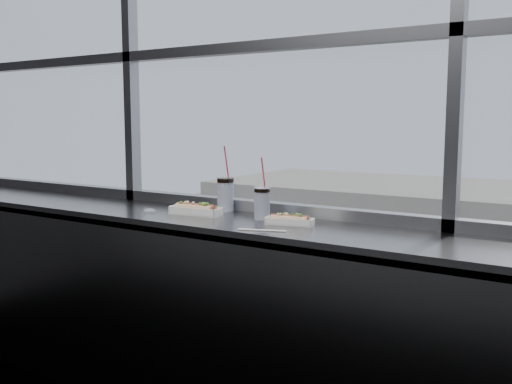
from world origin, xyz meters
The scene contains 12 objects.
wall_back_lower centered at (0.00, 1.50, 0.55)m, with size 6.00×6.00×0.00m, color black.
counter centered at (0.00, 1.23, 1.07)m, with size 6.00×0.55×0.06m, color gray.
counter_fascia centered at (0.00, 0.97, 0.55)m, with size 6.00×0.04×1.04m, color gray.
hotdog_tray_left centered at (-0.27, 1.22, 1.13)m, with size 0.30×0.12×0.07m.
hotdog_tray_right centered at (0.30, 1.24, 1.12)m, with size 0.25×0.13×0.06m.
soda_cup_left centered at (-0.21, 1.42, 1.21)m, with size 0.10×0.10×0.37m.
soda_cup_right centered at (0.10, 1.30, 1.19)m, with size 0.09×0.09×0.32m.
loose_straw centered at (0.27, 1.03, 1.10)m, with size 0.01×0.01×0.22m, color white.
wrapper centered at (-0.54, 1.15, 1.11)m, with size 0.09×0.06×0.02m, color silver.
car_near_a centered at (-13.08, 17.50, -9.86)m, with size 6.50×2.71×2.17m, color #9F9F9F.
pedestrian_a centered at (-6.68, 30.08, -9.87)m, with size 0.97×0.73×2.18m, color #66605B.
tree_left centered at (-10.13, 29.50, -7.46)m, with size 3.34×3.34×5.22m.
Camera 1 is at (1.64, -1.15, 1.61)m, focal length 40.00 mm.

